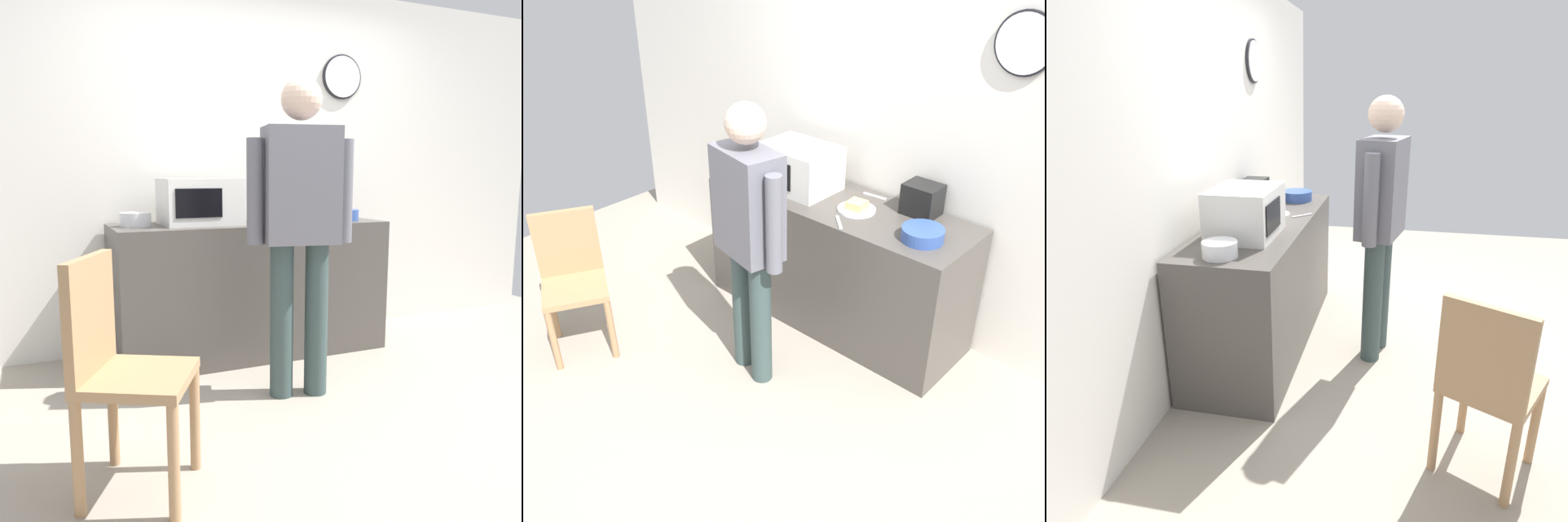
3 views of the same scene
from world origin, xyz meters
The scene contains 12 objects.
ground_plane centered at (0.00, 0.00, 0.00)m, with size 6.00×6.00×0.00m, color #9E9384.
back_wall centered at (0.00, 1.60, 1.30)m, with size 5.40×0.13×2.60m.
kitchen_counter centered at (-0.18, 1.22, 0.46)m, with size 1.86×0.62×0.92m, color #4C4742.
microwave centered at (-0.53, 1.22, 1.07)m, with size 0.50×0.39×0.30m.
sandwich_plate centered at (-0.02, 1.20, 0.94)m, with size 0.24×0.24×0.07m.
salad_bowl centered at (-0.95, 1.24, 0.96)m, with size 0.19×0.19×0.09m, color white.
cereal_bowl centered at (0.49, 1.14, 0.95)m, with size 0.25×0.25×0.08m, color #33519E.
toaster centered at (0.31, 1.43, 1.02)m, with size 0.22×0.18×0.20m, color black.
fork_utensil centered at (-0.06, 1.45, 0.92)m, with size 0.17×0.02×0.01m, color silver.
spoon_utensil centered at (0.00, 0.99, 0.92)m, with size 0.17×0.02×0.01m, color silver.
person_standing centered at (-0.21, 0.42, 1.02)m, with size 0.58×0.32×1.74m.
wooden_chair centered at (-1.28, -0.15, 0.52)m, with size 0.54×0.54×0.94m.
Camera 2 is at (1.96, -1.67, 2.60)m, focal length 41.35 mm.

